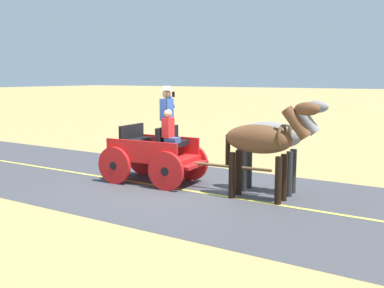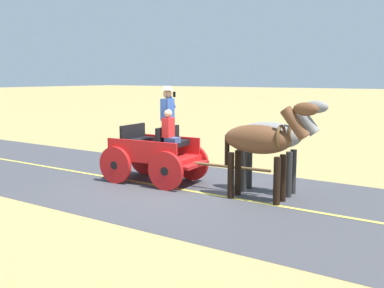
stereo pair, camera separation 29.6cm
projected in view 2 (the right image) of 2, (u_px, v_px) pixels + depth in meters
ground_plane at (167, 187)px, 11.43m from camera, size 200.00×200.00×0.00m
road_surface at (167, 187)px, 11.43m from camera, size 5.71×160.00×0.01m
road_centre_stripe at (167, 187)px, 11.43m from camera, size 0.12×160.00×0.00m
horse_drawn_carriage at (157, 151)px, 11.90m from camera, size 1.61×4.52×2.50m
horse_near_side at (274, 138)px, 10.67m from camera, size 0.74×2.14×2.21m
horse_off_side at (262, 142)px, 10.02m from camera, size 0.64×2.13×2.21m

